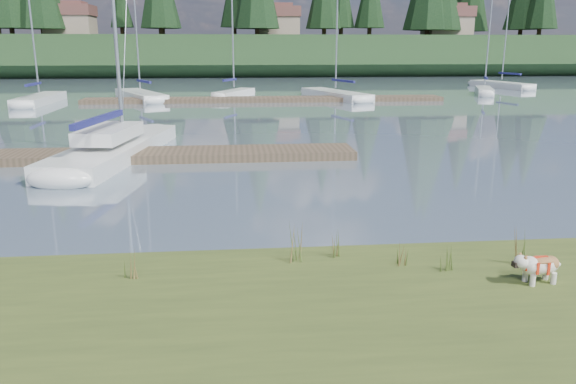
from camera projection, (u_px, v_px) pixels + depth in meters
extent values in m
plane|color=slate|center=(238.00, 102.00, 40.73)|extent=(200.00, 200.00, 0.00)
cube|color=#1B3218|center=(235.00, 56.00, 81.50)|extent=(200.00, 20.00, 5.00)
cylinder|color=silver|center=(533.00, 280.00, 8.69)|extent=(0.09, 0.09, 0.19)
cylinder|color=silver|center=(525.00, 276.00, 8.86)|extent=(0.09, 0.09, 0.19)
cylinder|color=silver|center=(553.00, 278.00, 8.77)|extent=(0.09, 0.09, 0.19)
cylinder|color=silver|center=(546.00, 274.00, 8.94)|extent=(0.09, 0.09, 0.19)
ellipsoid|color=silver|center=(541.00, 265.00, 8.77)|extent=(0.64, 0.38, 0.29)
ellipsoid|color=#976538|center=(542.00, 260.00, 8.74)|extent=(0.46, 0.34, 0.10)
ellipsoid|color=silver|center=(521.00, 262.00, 8.67)|extent=(0.24, 0.25, 0.21)
cube|color=black|center=(515.00, 264.00, 8.66)|extent=(0.08, 0.11, 0.08)
cube|color=white|center=(116.00, 151.00, 20.52)|extent=(3.48, 9.21, 0.70)
ellipsoid|color=white|center=(153.00, 133.00, 24.86)|extent=(2.34, 2.74, 0.70)
cube|color=navy|center=(99.00, 119.00, 18.90)|extent=(0.86, 4.07, 0.20)
cube|color=white|center=(109.00, 133.00, 19.84)|extent=(1.94, 3.46, 0.45)
cube|color=#4C3D2C|center=(132.00, 155.00, 20.10)|extent=(16.00, 2.00, 0.30)
cube|color=#4C3D2C|center=(266.00, 99.00, 40.88)|extent=(26.00, 2.20, 0.30)
cube|color=white|center=(40.00, 100.00, 39.48)|extent=(1.70, 7.36, 0.70)
ellipsoid|color=white|center=(56.00, 96.00, 43.02)|extent=(1.61, 2.01, 0.70)
cylinder|color=silver|center=(30.00, 9.00, 37.92)|extent=(0.12, 0.12, 11.14)
cube|color=navy|center=(33.00, 84.00, 38.22)|extent=(0.21, 2.92, 0.20)
cube|color=white|center=(141.00, 96.00, 42.53)|extent=(5.03, 8.06, 0.70)
ellipsoid|color=white|center=(127.00, 93.00, 45.89)|extent=(2.51, 2.72, 0.70)
cylinder|color=silver|center=(134.00, 1.00, 40.79)|extent=(0.12, 0.12, 12.55)
cube|color=navy|center=(144.00, 81.00, 41.32)|extent=(1.52, 2.98, 0.20)
cube|color=white|center=(234.00, 95.00, 44.07)|extent=(3.44, 5.50, 0.70)
ellipsoid|color=white|center=(248.00, 92.00, 46.57)|extent=(1.71, 1.86, 0.70)
cylinder|color=silver|center=(233.00, 30.00, 42.83)|extent=(0.12, 0.12, 8.62)
cube|color=navy|center=(230.00, 80.00, 43.09)|extent=(1.10, 2.06, 0.20)
cube|color=white|center=(335.00, 95.00, 43.23)|extent=(4.41, 8.43, 0.70)
ellipsoid|color=white|center=(312.00, 92.00, 46.88)|extent=(2.43, 2.71, 0.70)
cylinder|color=silver|center=(337.00, 1.00, 41.47)|extent=(0.12, 0.12, 12.70)
cube|color=navy|center=(343.00, 81.00, 41.94)|extent=(1.24, 3.18, 0.20)
cube|color=white|center=(484.00, 92.00, 46.61)|extent=(2.91, 5.33, 0.70)
ellipsoid|color=white|center=(482.00, 90.00, 49.07)|extent=(1.56, 1.73, 0.70)
cylinder|color=silver|center=(489.00, 34.00, 45.44)|extent=(0.12, 0.12, 8.08)
cube|color=navy|center=(486.00, 78.00, 45.65)|extent=(0.90, 2.03, 0.20)
cube|color=white|center=(501.00, 86.00, 53.91)|extent=(3.46, 7.52, 0.70)
ellipsoid|color=white|center=(476.00, 83.00, 57.24)|extent=(2.05, 2.34, 0.70)
cylinder|color=silver|center=(507.00, 20.00, 52.37)|extent=(0.12, 0.12, 10.94)
cube|color=navy|center=(510.00, 74.00, 52.70)|extent=(0.93, 2.87, 0.20)
cone|color=#475B23|center=(292.00, 243.00, 9.68)|extent=(0.03, 0.03, 0.64)
cone|color=brown|center=(299.00, 247.00, 9.64)|extent=(0.03, 0.03, 0.51)
cone|color=#475B23|center=(296.00, 240.00, 9.71)|extent=(0.03, 0.03, 0.71)
cone|color=brown|center=(301.00, 248.00, 9.69)|extent=(0.03, 0.03, 0.45)
cone|color=#475B23|center=(294.00, 246.00, 9.61)|extent=(0.03, 0.03, 0.58)
cone|color=#475B23|center=(332.00, 244.00, 9.87)|extent=(0.03, 0.03, 0.46)
cone|color=brown|center=(339.00, 248.00, 9.83)|extent=(0.03, 0.03, 0.37)
cone|color=#475B23|center=(335.00, 242.00, 9.90)|extent=(0.03, 0.03, 0.51)
cone|color=brown|center=(340.00, 248.00, 9.88)|extent=(0.03, 0.03, 0.32)
cone|color=#475B23|center=(334.00, 247.00, 9.80)|extent=(0.03, 0.03, 0.41)
cone|color=#475B23|center=(441.00, 255.00, 9.29)|extent=(0.03, 0.03, 0.50)
cone|color=brown|center=(449.00, 259.00, 9.25)|extent=(0.03, 0.03, 0.40)
cone|color=#475B23|center=(444.00, 253.00, 9.32)|extent=(0.03, 0.03, 0.55)
cone|color=brown|center=(450.00, 260.00, 9.29)|extent=(0.03, 0.03, 0.35)
cone|color=#475B23|center=(444.00, 258.00, 9.22)|extent=(0.03, 0.03, 0.45)
cone|color=#475B23|center=(126.00, 264.00, 8.92)|extent=(0.03, 0.03, 0.49)
cone|color=brown|center=(133.00, 269.00, 8.88)|extent=(0.03, 0.03, 0.39)
cone|color=#475B23|center=(130.00, 262.00, 8.95)|extent=(0.03, 0.03, 0.53)
cone|color=brown|center=(135.00, 269.00, 8.93)|extent=(0.03, 0.03, 0.34)
cone|color=#475B23|center=(126.00, 268.00, 8.85)|extent=(0.03, 0.03, 0.44)
cone|color=#475B23|center=(399.00, 252.00, 9.53)|extent=(0.03, 0.03, 0.43)
cone|color=brown|center=(406.00, 256.00, 9.48)|extent=(0.03, 0.03, 0.34)
cone|color=#475B23|center=(402.00, 250.00, 9.56)|extent=(0.03, 0.03, 0.47)
cone|color=brown|center=(407.00, 256.00, 9.53)|extent=(0.03, 0.03, 0.30)
cone|color=#475B23|center=(401.00, 255.00, 9.46)|extent=(0.03, 0.03, 0.39)
cone|color=#475B23|center=(516.00, 248.00, 9.49)|extent=(0.03, 0.03, 0.60)
cone|color=brown|center=(523.00, 252.00, 9.45)|extent=(0.03, 0.03, 0.48)
cone|color=#475B23|center=(518.00, 245.00, 9.52)|extent=(0.03, 0.03, 0.66)
cone|color=brown|center=(524.00, 253.00, 9.50)|extent=(0.03, 0.03, 0.42)
cone|color=#475B23|center=(519.00, 251.00, 9.42)|extent=(0.03, 0.03, 0.54)
cube|color=#33281C|center=(255.00, 265.00, 10.28)|extent=(60.00, 0.50, 0.14)
cylinder|color=#382619|center=(43.00, 30.00, 73.51)|extent=(0.60, 0.60, 1.80)
cylinder|color=#382619|center=(163.00, 31.00, 78.75)|extent=(0.60, 0.60, 1.80)
cylinder|color=#382619|center=(257.00, 30.00, 74.18)|extent=(0.60, 0.60, 1.80)
cylinder|color=#382619|center=(341.00, 31.00, 79.14)|extent=(0.60, 0.60, 1.80)
cylinder|color=#382619|center=(435.00, 31.00, 78.42)|extent=(0.60, 0.60, 1.80)
cylinder|color=#382619|center=(520.00, 32.00, 82.60)|extent=(0.60, 0.60, 1.80)
cube|color=gray|center=(71.00, 27.00, 75.58)|extent=(6.00, 5.00, 2.80)
cube|color=brown|center=(69.00, 10.00, 75.05)|extent=(6.30, 5.30, 1.40)
cube|color=brown|center=(68.00, 4.00, 74.85)|extent=(4.20, 3.60, 0.70)
cube|color=gray|center=(277.00, 27.00, 79.14)|extent=(6.00, 5.00, 2.80)
cube|color=brown|center=(277.00, 12.00, 78.61)|extent=(6.30, 5.30, 1.40)
cube|color=brown|center=(277.00, 6.00, 78.41)|extent=(4.20, 3.60, 0.70)
cube|color=gray|center=(447.00, 28.00, 79.44)|extent=(6.00, 5.00, 2.80)
cube|color=brown|center=(448.00, 12.00, 78.91)|extent=(6.30, 5.30, 1.40)
cube|color=brown|center=(448.00, 6.00, 78.70)|extent=(4.20, 3.60, 0.70)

